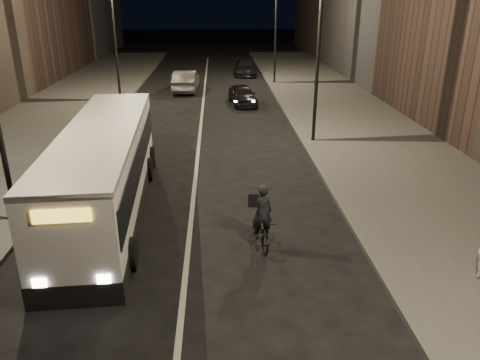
{
  "coord_description": "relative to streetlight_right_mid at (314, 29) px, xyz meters",
  "views": [
    {
      "loc": [
        0.9,
        -9.81,
        6.87
      ],
      "look_at": [
        1.58,
        3.57,
        1.5
      ],
      "focal_mm": 35.0,
      "sensor_mm": 36.0,
      "label": 1
    }
  ],
  "objects": [
    {
      "name": "sidewalk_left",
      "position": [
        -13.83,
        2.0,
        -5.28
      ],
      "size": [
        7.0,
        70.0,
        0.16
      ],
      "primitive_type": "cube",
      "color": "#3A3A37",
      "rests_on": "ground"
    },
    {
      "name": "cyclist_on_bicycle",
      "position": [
        -3.22,
        -9.88,
        -4.7
      ],
      "size": [
        0.84,
        1.79,
        1.99
      ],
      "rotation": [
        0.0,
        0.0,
        0.15
      ],
      "color": "black",
      "rests_on": "ground"
    },
    {
      "name": "streetlight_right_far",
      "position": [
        0.0,
        16.0,
        0.0
      ],
      "size": [
        1.2,
        0.44,
        8.12
      ],
      "color": "black",
      "rests_on": "sidewalk_right"
    },
    {
      "name": "streetlight_left_far",
      "position": [
        -10.66,
        10.0,
        0.0
      ],
      "size": [
        1.2,
        0.44,
        8.12
      ],
      "color": "black",
      "rests_on": "sidewalk_left"
    },
    {
      "name": "streetlight_right_mid",
      "position": [
        0.0,
        0.0,
        0.0
      ],
      "size": [
        1.2,
        0.44,
        8.12
      ],
      "color": "black",
      "rests_on": "sidewalk_right"
    },
    {
      "name": "car_far",
      "position": [
        -1.73,
        20.85,
        -4.69
      ],
      "size": [
        2.04,
        4.71,
        1.35
      ],
      "primitive_type": "imported",
      "rotation": [
        0.0,
        0.0,
        -0.03
      ],
      "color": "black",
      "rests_on": "ground"
    },
    {
      "name": "car_mid",
      "position": [
        -6.69,
        13.48,
        -4.58
      ],
      "size": [
        1.83,
        4.81,
        1.56
      ],
      "primitive_type": "imported",
      "rotation": [
        0.0,
        0.0,
        3.1
      ],
      "color": "#39393C",
      "rests_on": "ground"
    },
    {
      "name": "city_bus",
      "position": [
        -8.12,
        -7.22,
        -3.78
      ],
      "size": [
        3.01,
        10.88,
        2.9
      ],
      "rotation": [
        0.0,
        0.0,
        0.06
      ],
      "color": "silver",
      "rests_on": "ground"
    },
    {
      "name": "ground",
      "position": [
        -5.33,
        -12.0,
        -5.36
      ],
      "size": [
        180.0,
        180.0,
        0.0
      ],
      "primitive_type": "plane",
      "color": "black",
      "rests_on": "ground"
    },
    {
      "name": "car_near",
      "position": [
        -2.71,
        8.74,
        -4.72
      ],
      "size": [
        2.01,
        3.93,
        1.28
      ],
      "primitive_type": "imported",
      "rotation": [
        0.0,
        0.0,
        0.14
      ],
      "color": "black",
      "rests_on": "ground"
    },
    {
      "name": "sidewalk_right",
      "position": [
        3.17,
        2.0,
        -5.28
      ],
      "size": [
        7.0,
        70.0,
        0.16
      ],
      "primitive_type": "cube",
      "color": "#3A3A37",
      "rests_on": "ground"
    }
  ]
}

